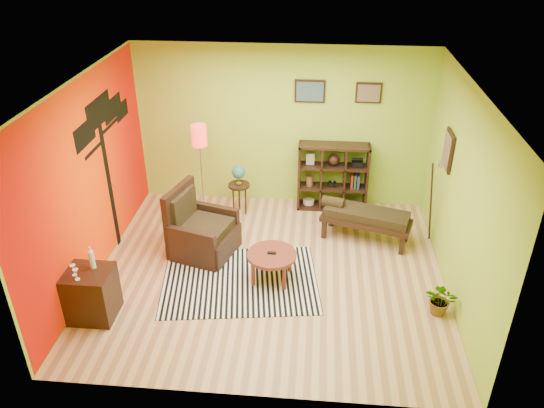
# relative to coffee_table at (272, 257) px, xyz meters

# --- Properties ---
(ground) EXTENTS (5.00, 5.00, 0.00)m
(ground) POSITION_rel_coffee_table_xyz_m (-0.04, 0.13, -0.37)
(ground) COLOR tan
(ground) RESTS_ON ground
(room_shell) EXTENTS (5.04, 4.54, 2.82)m
(room_shell) POSITION_rel_coffee_table_xyz_m (-0.13, 0.14, 1.43)
(room_shell) COLOR #A2CA37
(room_shell) RESTS_ON ground
(zebra_rug) EXTENTS (2.39, 1.89, 0.01)m
(zebra_rug) POSITION_rel_coffee_table_xyz_m (-0.45, -0.10, -0.36)
(zebra_rug) COLOR white
(zebra_rug) RESTS_ON ground
(coffee_table) EXTENTS (0.70, 0.70, 0.45)m
(coffee_table) POSITION_rel_coffee_table_xyz_m (0.00, 0.00, 0.00)
(coffee_table) COLOR maroon
(coffee_table) RESTS_ON ground
(armchair) EXTENTS (1.08, 1.07, 1.06)m
(armchair) POSITION_rel_coffee_table_xyz_m (-1.15, 0.59, -0.05)
(armchair) COLOR black
(armchair) RESTS_ON ground
(side_cabinet) EXTENTS (0.59, 0.53, 1.01)m
(side_cabinet) POSITION_rel_coffee_table_xyz_m (-2.24, -0.99, -0.02)
(side_cabinet) COLOR black
(side_cabinet) RESTS_ON ground
(floor_lamp) EXTENTS (0.26, 0.26, 1.69)m
(floor_lamp) POSITION_rel_coffee_table_xyz_m (-1.30, 1.59, 1.00)
(floor_lamp) COLOR silver
(floor_lamp) RESTS_ON ground
(globe_table) EXTENTS (0.37, 0.37, 0.90)m
(globe_table) POSITION_rel_coffee_table_xyz_m (-0.73, 1.83, 0.31)
(globe_table) COLOR black
(globe_table) RESTS_ON ground
(cube_shelf) EXTENTS (1.20, 0.35, 1.20)m
(cube_shelf) POSITION_rel_coffee_table_xyz_m (0.88, 2.16, 0.23)
(cube_shelf) COLOR black
(cube_shelf) RESTS_ON ground
(bench) EXTENTS (1.49, 0.89, 0.65)m
(bench) POSITION_rel_coffee_table_xyz_m (1.35, 1.18, 0.04)
(bench) COLOR black
(bench) RESTS_ON ground
(potted_plant) EXTENTS (0.53, 0.56, 0.35)m
(potted_plant) POSITION_rel_coffee_table_xyz_m (2.26, -0.55, -0.20)
(potted_plant) COLOR #26661E
(potted_plant) RESTS_ON ground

